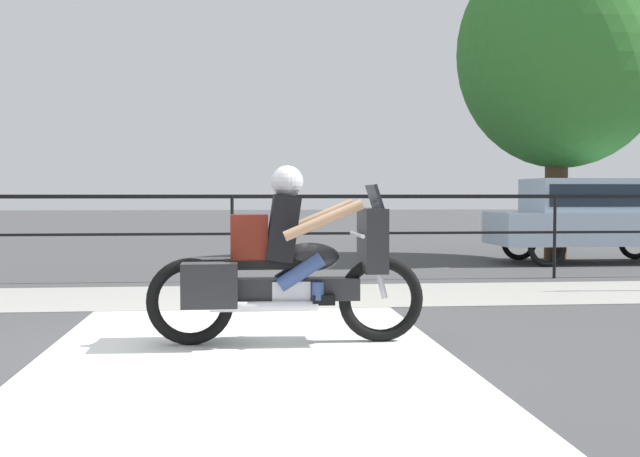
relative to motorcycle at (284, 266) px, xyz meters
name	(u,v)px	position (x,y,z in m)	size (l,w,h in m)	color
ground_plane	(227,346)	(-0.51, -0.08, -0.70)	(120.00, 120.00, 0.00)	#424244
sidewalk_band	(231,296)	(-0.51, 3.32, -0.70)	(44.00, 2.40, 0.01)	#99968E
crosswalk_band	(246,350)	(-0.35, -0.28, -0.70)	(3.42, 6.00, 0.01)	silver
fence_railing	(232,213)	(-0.51, 5.13, 0.34)	(36.00, 0.05, 1.33)	black
motorcycle	(284,266)	(0.00, 0.00, 0.00)	(2.49, 0.76, 1.60)	black
parked_car	(589,215)	(6.36, 7.79, 0.23)	(3.98, 1.63, 1.64)	#9EB2C6
tree_behind_sign	(562,53)	(6.19, 8.81, 3.53)	(4.29, 4.29, 6.59)	brown
tree_behind_car	(557,85)	(6.07, 8.78, 2.87)	(2.87, 2.87, 5.19)	brown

